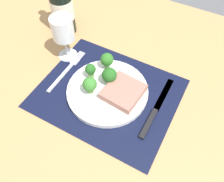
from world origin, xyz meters
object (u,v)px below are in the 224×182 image
fork (67,70)px  knife (155,111)px  steak (123,92)px  wine_glass (63,31)px  wine_bottle (62,5)px  plate (107,91)px

fork → knife: bearing=-1.8°
steak → fork: steak is taller
steak → wine_glass: bearing=164.6°
wine_bottle → wine_glass: size_ratio=2.00×
wine_glass → plate: bearing=-21.0°
fork → steak: bearing=-1.8°
steak → wine_bottle: 37.72cm
steak → knife: size_ratio=0.46×
plate → wine_bottle: bearing=147.0°
wine_glass → knife: bearing=-11.4°
plate → steak: size_ratio=2.26×
wine_bottle → wine_glass: wine_bottle is taller
plate → steak: steak is taller
knife → plate: bearing=179.1°
knife → wine_glass: wine_glass is taller
fork → wine_glass: wine_glass is taller
wine_bottle → steak: bearing=-27.9°
plate → knife: size_ratio=1.05×
plate → knife: bearing=2.0°
fork → plate: bearing=-5.2°
steak → knife: steak is taller
fork → knife: 30.81cm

